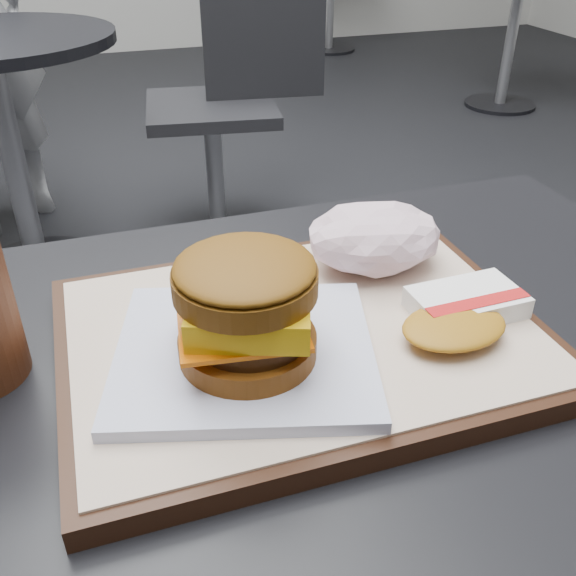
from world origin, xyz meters
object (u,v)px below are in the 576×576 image
Objects in this scene: crumpled_wrapper at (375,238)px; neighbor_chair at (230,91)px; neighbor_table at (1,107)px; customer_table at (317,535)px; serving_tray at (302,337)px; hash_brown at (461,313)px; breakfast_sandwich at (246,319)px.

neighbor_chair is at bearing 81.14° from crumpled_wrapper.
customer_table is at bearing -78.02° from neighbor_table.
hash_brown is (0.12, -0.04, 0.02)m from serving_tray.
neighbor_table is at bearing 102.25° from serving_tray.
serving_tray is 1.66m from neighbor_table.
neighbor_chair is at bearing 82.52° from hash_brown.
customer_table is 3.49× the size of breakfast_sandwich.
breakfast_sandwich is at bearing -150.52° from serving_tray.
neighbor_table is at bearing 101.98° from customer_table.
breakfast_sandwich is 1.83× the size of crumpled_wrapper.
customer_table is 2.11× the size of serving_tray.
crumpled_wrapper reaches higher than serving_tray.
crumpled_wrapper is at bearing -98.86° from neighbor_chair.
neighbor_chair is at bearing 78.71° from customer_table.
breakfast_sandwich is (-0.05, -0.03, 0.05)m from serving_tray.
hash_brown is 0.11m from crumpled_wrapper.
hash_brown is 0.97× the size of crumpled_wrapper.
breakfast_sandwich is 0.26× the size of neighbor_chair.
serving_tray is 1.76m from neighbor_chair.
breakfast_sandwich is 1.69m from neighbor_table.
neighbor_chair reaches higher than serving_tray.
hash_brown is 0.14× the size of neighbor_chair.
neighbor_table is (-0.35, 1.61, -0.23)m from serving_tray.
breakfast_sandwich reaches higher than serving_tray.
customer_table reaches higher than neighbor_table.
customer_table is at bearing -175.97° from hash_brown.
hash_brown is at bearing -74.00° from neighbor_table.
customer_table is at bearing -14.15° from breakfast_sandwich.
breakfast_sandwich is (-0.05, 0.01, 0.24)m from customer_table.
crumpled_wrapper is at bearing 34.97° from breakfast_sandwich.
hash_brown is at bearing -97.48° from neighbor_chair.
breakfast_sandwich is at bearing -103.10° from neighbor_chair.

